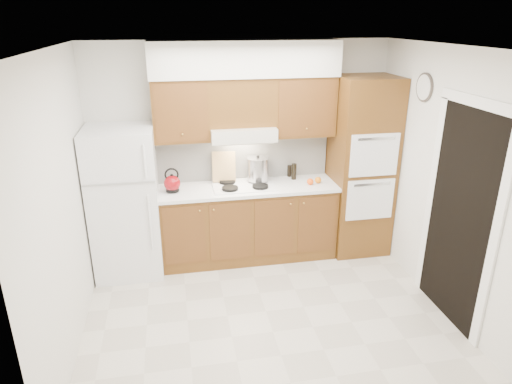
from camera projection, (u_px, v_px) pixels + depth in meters
floor at (266, 311)px, 4.70m from camera, size 3.60×3.60×0.00m
ceiling at (268, 47)px, 3.76m from camera, size 3.60×3.60×0.00m
wall_back at (242, 150)px, 5.60m from camera, size 3.60×0.02×2.60m
wall_left at (62, 208)px, 3.92m from camera, size 0.02×3.00×2.60m
wall_right at (443, 182)px, 4.54m from camera, size 0.02×3.00×2.60m
fridge at (125, 202)px, 5.19m from camera, size 0.75×0.72×1.72m
base_cabinets at (248, 223)px, 5.64m from camera, size 2.11×0.60×0.90m
countertop at (248, 188)px, 5.46m from camera, size 2.13×0.62×0.04m
backsplash at (244, 157)px, 5.62m from camera, size 2.11×0.03×0.56m
oven_cabinet at (361, 167)px, 5.63m from camera, size 0.70×0.65×2.20m
upper_cab_left at (181, 110)px, 5.13m from camera, size 0.63×0.33×0.70m
upper_cab_right at (303, 106)px, 5.38m from camera, size 0.73×0.33×0.70m
range_hood at (242, 133)px, 5.29m from camera, size 0.75×0.45×0.15m
upper_cab_over_hood at (241, 102)px, 5.22m from camera, size 0.75×0.33×0.55m
soffit at (245, 59)px, 5.05m from camera, size 2.13×0.36×0.40m
cooktop at (244, 185)px, 5.46m from camera, size 0.74×0.50×0.01m
doorway at (459, 219)px, 4.31m from camera, size 0.02×0.90×2.10m
wall_clock at (424, 87)px, 4.74m from camera, size 0.02×0.30×0.30m
kettle at (172, 183)px, 5.24m from camera, size 0.19×0.19×0.19m
cutting_board at (224, 167)px, 5.51m from camera, size 0.29×0.13×0.37m
stock_pot at (258, 169)px, 5.53m from camera, size 0.34×0.34×0.27m
condiment_a at (266, 170)px, 5.70m from camera, size 0.07×0.07×0.21m
condiment_b at (294, 171)px, 5.66m from camera, size 0.07×0.07×0.20m
condiment_c at (289, 171)px, 5.77m from camera, size 0.05×0.05×0.15m
orange_near at (310, 182)px, 5.49m from camera, size 0.09×0.09×0.08m
orange_far at (318, 180)px, 5.54m from camera, size 0.09×0.09×0.08m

